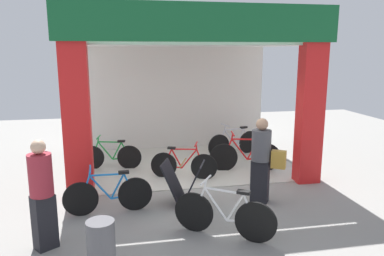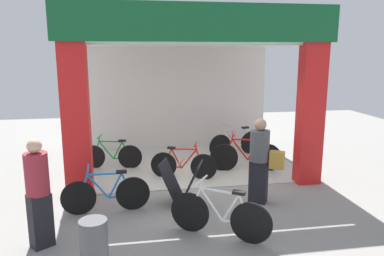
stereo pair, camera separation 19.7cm
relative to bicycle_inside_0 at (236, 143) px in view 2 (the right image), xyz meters
name	(u,v)px [view 2 (the right image)]	position (x,y,z in m)	size (l,w,h in m)	color
ground_plane	(199,189)	(-1.51, -2.38, -0.37)	(18.89, 18.89, 0.00)	gray
shop_facade	(186,86)	(-1.51, -0.58, 1.67)	(5.65, 3.94, 3.82)	beige
bicycle_inside_0	(236,143)	(0.00, 0.00, 0.00)	(1.61, 0.55, 0.92)	black
bicycle_inside_1	(183,165)	(-1.74, -1.68, -0.03)	(1.48, 0.56, 0.85)	black
bicycle_inside_2	(112,156)	(-3.40, -0.62, -0.03)	(1.51, 0.42, 0.84)	black
bicycle_inside_3	(246,156)	(-0.15, -1.39, 0.02)	(1.73, 0.48, 0.96)	black
bicycle_parked_0	(220,215)	(-1.58, -4.52, 0.00)	(1.44, 0.94, 0.92)	black
bicycle_parked_1	(106,194)	(-3.40, -3.26, -0.01)	(1.60, 0.44, 0.88)	black
sandwich_board_sign	(181,183)	(-2.00, -3.12, 0.06)	(0.93, 0.81, 0.85)	black
pedestrian_0	(261,159)	(-0.48, -3.28, 0.50)	(0.70, 0.58, 1.66)	black
pedestrian_1	(38,192)	(-4.30, -4.35, 0.50)	(0.48, 0.48, 1.67)	black
trash_bin	(94,250)	(-3.43, -5.37, 0.05)	(0.36, 0.36, 0.83)	#4C4C51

